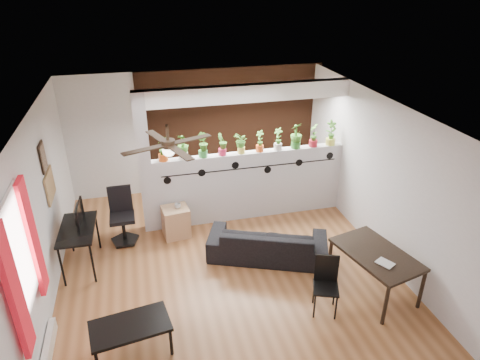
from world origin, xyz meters
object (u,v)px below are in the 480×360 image
at_px(potted_plant_2, 203,144).
at_px(potted_plant_8, 314,134).
at_px(cube_shelf, 176,222).
at_px(potted_plant_5, 260,140).
at_px(sofa, 268,243).
at_px(office_chair, 123,219).
at_px(dining_table, 376,257).
at_px(potted_plant_6, 278,138).
at_px(ceiling_fan, 168,146).
at_px(potted_plant_3, 222,144).
at_px(computer_desk, 78,232).
at_px(coffee_table, 130,328).
at_px(potted_plant_7, 296,135).
at_px(potted_plant_1, 183,146).
at_px(potted_plant_9, 331,132).
at_px(cup, 178,206).
at_px(folding_chair, 326,279).
at_px(potted_plant_4, 241,142).
at_px(potted_plant_0, 163,148).

distance_m(potted_plant_2, potted_plant_8, 2.11).
bearing_deg(cube_shelf, potted_plant_5, 5.06).
xyz_separation_m(potted_plant_5, sofa, (-0.24, -1.35, -1.29)).
bearing_deg(office_chair, potted_plant_5, 6.23).
bearing_deg(dining_table, potted_plant_5, 111.70).
relative_size(potted_plant_6, sofa, 0.23).
bearing_deg(ceiling_fan, potted_plant_2, 68.14).
bearing_deg(potted_plant_3, computer_desk, -160.89).
bearing_deg(sofa, coffee_table, 56.06).
bearing_deg(office_chair, potted_plant_2, 10.49).
distance_m(sofa, cube_shelf, 1.73).
distance_m(potted_plant_5, coffee_table, 3.97).
height_order(potted_plant_5, coffee_table, potted_plant_5).
relative_size(ceiling_fan, potted_plant_8, 2.66).
height_order(ceiling_fan, potted_plant_6, ceiling_fan).
bearing_deg(potted_plant_7, potted_plant_1, -180.00).
xyz_separation_m(potted_plant_2, potted_plant_6, (1.40, 0.00, -0.01)).
distance_m(potted_plant_9, coffee_table, 4.98).
relative_size(potted_plant_2, office_chair, 0.44).
distance_m(potted_plant_8, coffee_table, 4.71).
xyz_separation_m(potted_plant_3, potted_plant_6, (1.05, 0.00, 0.01)).
bearing_deg(dining_table, sofa, 136.22).
distance_m(dining_table, coffee_table, 3.52).
relative_size(cup, coffee_table, 0.11).
distance_m(potted_plant_3, sofa, 1.93).
height_order(potted_plant_9, folding_chair, potted_plant_9).
height_order(potted_plant_6, coffee_table, potted_plant_6).
distance_m(potted_plant_2, coffee_table, 3.42).
bearing_deg(potted_plant_7, potted_plant_9, 0.00).
bearing_deg(potted_plant_8, potted_plant_5, 180.00).
bearing_deg(potted_plant_4, sofa, -85.34).
height_order(potted_plant_0, potted_plant_9, potted_plant_9).
bearing_deg(cup, office_chair, 176.43).
xyz_separation_m(potted_plant_5, coffee_table, (-2.49, -2.87, -1.16)).
distance_m(potted_plant_2, cube_shelf, 1.47).
height_order(potted_plant_7, computer_desk, potted_plant_7).
bearing_deg(cup, potted_plant_8, 7.31).
bearing_deg(sofa, potted_plant_7, -102.85).
bearing_deg(potted_plant_7, potted_plant_3, 180.00).
xyz_separation_m(potted_plant_9, dining_table, (-0.39, -2.56, -0.99)).
xyz_separation_m(potted_plant_1, potted_plant_5, (1.40, 0.00, -0.02)).
distance_m(potted_plant_6, sofa, 1.97).
bearing_deg(cup, potted_plant_1, 60.47).
bearing_deg(dining_table, ceiling_fan, 164.78).
xyz_separation_m(computer_desk, folding_chair, (3.40, -1.84, -0.15)).
bearing_deg(potted_plant_4, ceiling_fan, -128.36).
bearing_deg(potted_plant_3, sofa, -71.17).
relative_size(potted_plant_4, computer_desk, 0.39).
height_order(potted_plant_7, dining_table, potted_plant_7).
bearing_deg(office_chair, potted_plant_7, 4.90).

